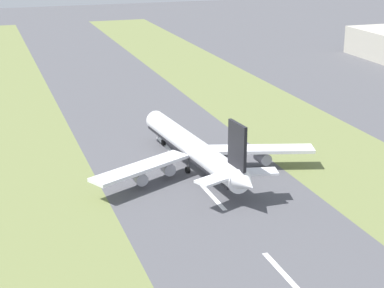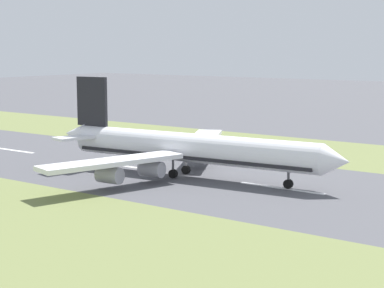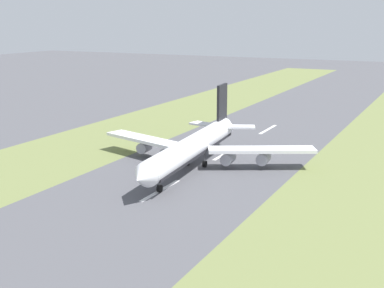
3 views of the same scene
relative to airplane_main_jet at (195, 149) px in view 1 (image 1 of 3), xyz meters
The scene contains 7 objects.
ground_plane 6.47m from the airplane_main_jet, 136.60° to the right, with size 800.00×800.00×0.00m, color #4C4C51.
grass_median_west 47.13m from the airplane_main_jet, behind, with size 40.00×600.00×0.01m, color olive.
grass_median_east 43.73m from the airplane_main_jet, ahead, with size 40.00×600.00×0.01m, color olive.
centreline_dash_near 58.44m from the airplane_main_jet, 91.69° to the right, with size 1.20×18.00×0.01m, color silver.
centreline_dash_mid 19.15m from the airplane_main_jet, 95.41° to the right, with size 1.20×18.00×0.01m, color silver.
centreline_dash_far 22.77m from the airplane_main_jet, 94.47° to the left, with size 1.20×18.00×0.01m, color silver.
airplane_main_jet is the anchor object (origin of this frame).
Camera 1 is at (-51.43, -153.38, 63.26)m, focal length 60.00 mm.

